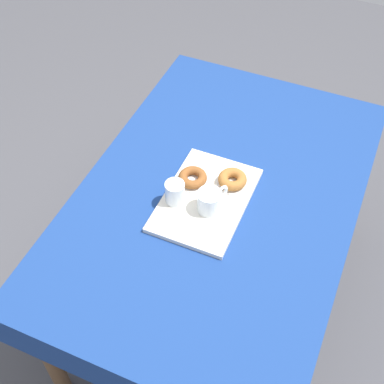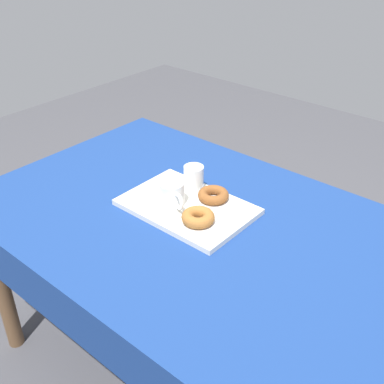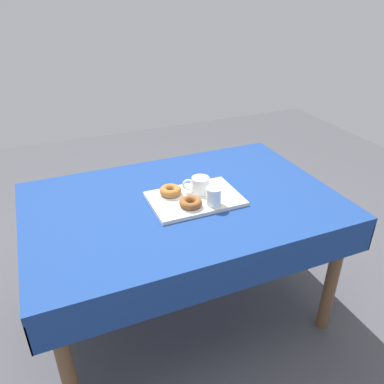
{
  "view_description": "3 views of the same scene",
  "coord_description": "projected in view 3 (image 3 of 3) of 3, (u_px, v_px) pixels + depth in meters",
  "views": [
    {
      "loc": [
        -1.21,
        -0.41,
        2.2
      ],
      "look_at": [
        -0.07,
        0.08,
        0.79
      ],
      "focal_mm": 49.16,
      "sensor_mm": 36.0,
      "label": 1
    },
    {
      "loc": [
        0.85,
        -1.0,
        1.64
      ],
      "look_at": [
        -0.08,
        0.08,
        0.77
      ],
      "focal_mm": 44.86,
      "sensor_mm": 36.0,
      "label": 2
    },
    {
      "loc": [
        0.59,
        1.51,
        1.68
      ],
      "look_at": [
        -0.03,
        0.05,
        0.8
      ],
      "focal_mm": 35.93,
      "sensor_mm": 36.0,
      "label": 3
    }
  ],
  "objects": [
    {
      "name": "serving_tray",
      "position": [
        195.0,
        199.0,
        1.86
      ],
      "size": [
        0.43,
        0.29,
        0.02
      ],
      "primitive_type": "cube",
      "color": "silver",
      "rests_on": "dining_table"
    },
    {
      "name": "dining_table",
      "position": [
        183.0,
        214.0,
        1.91
      ],
      "size": [
        1.5,
        0.99,
        0.73
      ],
      "color": "navy",
      "rests_on": "ground"
    },
    {
      "name": "sugar_donut_left",
      "position": [
        191.0,
        202.0,
        1.77
      ],
      "size": [
        0.11,
        0.11,
        0.03
      ],
      "primitive_type": "torus",
      "color": "brown",
      "rests_on": "donut_plate_left"
    },
    {
      "name": "ground_plane",
      "position": [
        184.0,
        309.0,
        2.23
      ],
      "size": [
        6.0,
        6.0,
        0.0
      ],
      "primitive_type": "plane",
      "color": "#47474C"
    },
    {
      "name": "donut_plate_right",
      "position": [
        171.0,
        195.0,
        1.87
      ],
      "size": [
        0.11,
        0.11,
        0.01
      ],
      "primitive_type": "cylinder",
      "color": "white",
      "rests_on": "serving_tray"
    },
    {
      "name": "donut_plate_left",
      "position": [
        191.0,
        206.0,
        1.78
      ],
      "size": [
        0.11,
        0.11,
        0.01
      ],
      "primitive_type": "cylinder",
      "color": "white",
      "rests_on": "serving_tray"
    },
    {
      "name": "water_glass_near",
      "position": [
        214.0,
        197.0,
        1.78
      ],
      "size": [
        0.07,
        0.07,
        0.09
      ],
      "color": "white",
      "rests_on": "serving_tray"
    },
    {
      "name": "tea_mug_left",
      "position": [
        200.0,
        185.0,
        1.88
      ],
      "size": [
        0.13,
        0.09,
        0.08
      ],
      "color": "white",
      "rests_on": "serving_tray"
    },
    {
      "name": "sugar_donut_right",
      "position": [
        170.0,
        191.0,
        1.86
      ],
      "size": [
        0.11,
        0.11,
        0.04
      ],
      "primitive_type": "torus",
      "color": "#A3662D",
      "rests_on": "donut_plate_right"
    }
  ]
}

